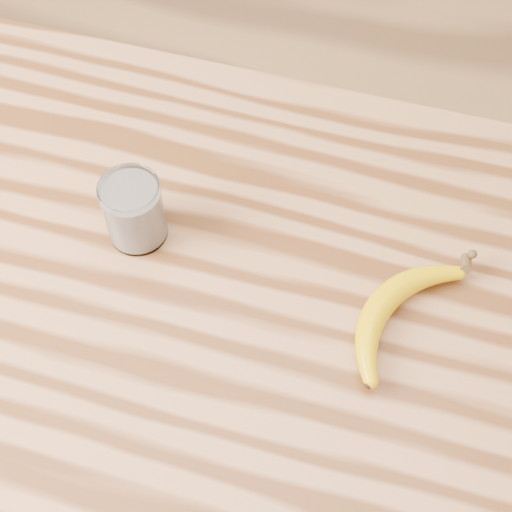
# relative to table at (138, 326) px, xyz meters

# --- Properties ---
(table) EXTENTS (1.20, 0.80, 0.90)m
(table) POSITION_rel_table_xyz_m (0.00, 0.00, 0.00)
(table) COLOR #A56C41
(table) RESTS_ON ground
(smoothie_glass) EXTENTS (0.08, 0.08, 0.09)m
(smoothie_glass) POSITION_rel_table_xyz_m (-0.01, 0.07, 0.18)
(smoothie_glass) COLOR white
(smoothie_glass) RESTS_ON table
(banana) EXTENTS (0.20, 0.29, 0.03)m
(banana) POSITION_rel_table_xyz_m (0.31, 0.05, 0.15)
(banana) COLOR #D3A100
(banana) RESTS_ON table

